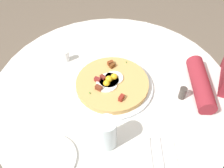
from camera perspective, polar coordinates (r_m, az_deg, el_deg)
ground_plane at (r=1.69m, az=0.04°, el=-17.87°), size 6.00×6.00×0.00m
dining_table at (r=1.19m, az=0.06°, el=-6.49°), size 0.98×0.98×0.76m
pizza_plate at (r=1.04m, az=-0.07°, el=-0.49°), size 0.33×0.33×0.01m
breakfast_pizza at (r=1.03m, az=-0.12°, el=0.20°), size 0.29×0.29×0.05m
bread_plate at (r=0.89m, az=-13.58°, el=-15.76°), size 0.17×0.17×0.01m
napkin at (r=0.88m, az=9.74°, el=-17.00°), size 0.19×0.21×0.00m
fork at (r=0.88m, az=10.99°, el=-16.80°), size 0.08×0.17×0.00m
knife at (r=0.87m, az=8.56°, el=-16.94°), size 0.08×0.17×0.00m
water_glass at (r=0.85m, az=-1.19°, el=-10.88°), size 0.07×0.07×0.13m
salt_shaker at (r=1.16m, az=-10.22°, el=6.16°), size 0.03×0.03×0.05m
pepper_shaker at (r=1.03m, az=15.44°, el=-1.94°), size 0.03×0.03×0.05m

